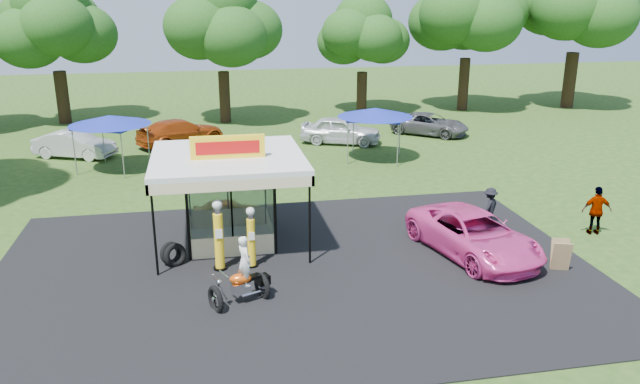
{
  "coord_description": "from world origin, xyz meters",
  "views": [
    {
      "loc": [
        -2.85,
        -16.99,
        8.93
      ],
      "look_at": [
        1.2,
        4.0,
        2.08
      ],
      "focal_mm": 35.0,
      "sensor_mm": 36.0,
      "label": 1
    }
  ],
  "objects_px": {
    "pink_sedan": "(474,234)",
    "tent_east": "(375,113)",
    "tent_west": "(110,121)",
    "bg_car_d": "(430,124)",
    "spectator_east_a": "(490,206)",
    "bg_car_b": "(181,132)",
    "spectator_east_b": "(597,211)",
    "bg_car_a": "(74,145)",
    "gas_station_kiosk": "(229,197)",
    "bg_car_c": "(341,130)",
    "gas_pump_left": "(219,237)",
    "a_frame_sign": "(561,256)",
    "motorcycle": "(243,276)",
    "gas_pump_right": "(251,239)",
    "kiosk_car": "(228,210)"
  },
  "relations": [
    {
      "from": "bg_car_a",
      "to": "tent_west",
      "type": "height_order",
      "value": "tent_west"
    },
    {
      "from": "bg_car_a",
      "to": "tent_east",
      "type": "bearing_deg",
      "value": -79.22
    },
    {
      "from": "motorcycle",
      "to": "kiosk_car",
      "type": "relative_size",
      "value": 0.78
    },
    {
      "from": "gas_pump_right",
      "to": "kiosk_car",
      "type": "relative_size",
      "value": 0.77
    },
    {
      "from": "spectator_east_b",
      "to": "tent_east",
      "type": "height_order",
      "value": "tent_east"
    },
    {
      "from": "bg_car_d",
      "to": "bg_car_a",
      "type": "bearing_deg",
      "value": 135.07
    },
    {
      "from": "bg_car_c",
      "to": "pink_sedan",
      "type": "bearing_deg",
      "value": -154.93
    },
    {
      "from": "pink_sedan",
      "to": "tent_east",
      "type": "xyz_separation_m",
      "value": [
        0.19,
        13.64,
        1.85
      ]
    },
    {
      "from": "pink_sedan",
      "to": "bg_car_b",
      "type": "distance_m",
      "value": 21.93
    },
    {
      "from": "tent_west",
      "to": "bg_car_d",
      "type": "bearing_deg",
      "value": 14.42
    },
    {
      "from": "spectator_east_a",
      "to": "bg_car_d",
      "type": "distance_m",
      "value": 16.8
    },
    {
      "from": "gas_station_kiosk",
      "to": "bg_car_c",
      "type": "distance_m",
      "value": 16.72
    },
    {
      "from": "bg_car_a",
      "to": "a_frame_sign",
      "type": "bearing_deg",
      "value": -112.51
    },
    {
      "from": "a_frame_sign",
      "to": "bg_car_b",
      "type": "xyz_separation_m",
      "value": [
        -12.84,
        21.03,
        0.25
      ]
    },
    {
      "from": "a_frame_sign",
      "to": "tent_east",
      "type": "distance_m",
      "value": 15.72
    },
    {
      "from": "kiosk_car",
      "to": "pink_sedan",
      "type": "height_order",
      "value": "pink_sedan"
    },
    {
      "from": "motorcycle",
      "to": "bg_car_a",
      "type": "bearing_deg",
      "value": 89.46
    },
    {
      "from": "gas_pump_right",
      "to": "bg_car_c",
      "type": "distance_m",
      "value": 18.68
    },
    {
      "from": "gas_pump_left",
      "to": "kiosk_car",
      "type": "distance_m",
      "value": 4.75
    },
    {
      "from": "gas_pump_left",
      "to": "bg_car_d",
      "type": "relative_size",
      "value": 0.5
    },
    {
      "from": "bg_car_b",
      "to": "bg_car_c",
      "type": "relative_size",
      "value": 1.11
    },
    {
      "from": "pink_sedan",
      "to": "bg_car_a",
      "type": "xyz_separation_m",
      "value": [
        -16.37,
        17.23,
        -0.03
      ]
    },
    {
      "from": "motorcycle",
      "to": "spectator_east_b",
      "type": "distance_m",
      "value": 14.1
    },
    {
      "from": "kiosk_car",
      "to": "pink_sedan",
      "type": "relative_size",
      "value": 0.5
    },
    {
      "from": "gas_pump_left",
      "to": "bg_car_a",
      "type": "height_order",
      "value": "gas_pump_left"
    },
    {
      "from": "kiosk_car",
      "to": "pink_sedan",
      "type": "distance_m",
      "value": 9.81
    },
    {
      "from": "spectator_east_a",
      "to": "tent_west",
      "type": "relative_size",
      "value": 0.37
    },
    {
      "from": "kiosk_car",
      "to": "bg_car_a",
      "type": "xyz_separation_m",
      "value": [
        -7.98,
        12.16,
        0.27
      ]
    },
    {
      "from": "gas_station_kiosk",
      "to": "spectator_east_b",
      "type": "distance_m",
      "value": 14.01
    },
    {
      "from": "motorcycle",
      "to": "pink_sedan",
      "type": "relative_size",
      "value": 0.39
    },
    {
      "from": "spectator_east_a",
      "to": "gas_station_kiosk",
      "type": "bearing_deg",
      "value": -39.11
    },
    {
      "from": "kiosk_car",
      "to": "bg_car_b",
      "type": "height_order",
      "value": "bg_car_b"
    },
    {
      "from": "pink_sedan",
      "to": "tent_west",
      "type": "distance_m",
      "value": 19.9
    },
    {
      "from": "a_frame_sign",
      "to": "bg_car_c",
      "type": "distance_m",
      "value": 19.8
    },
    {
      "from": "tent_west",
      "to": "spectator_east_b",
      "type": "bearing_deg",
      "value": -34.14
    },
    {
      "from": "pink_sedan",
      "to": "spectator_east_a",
      "type": "distance_m",
      "value": 3.31
    },
    {
      "from": "a_frame_sign",
      "to": "pink_sedan",
      "type": "relative_size",
      "value": 0.19
    },
    {
      "from": "spectator_east_b",
      "to": "bg_car_a",
      "type": "relative_size",
      "value": 0.42
    },
    {
      "from": "motorcycle",
      "to": "bg_car_d",
      "type": "distance_m",
      "value": 25.26
    },
    {
      "from": "spectator_east_a",
      "to": "bg_car_b",
      "type": "relative_size",
      "value": 0.29
    },
    {
      "from": "spectator_east_a",
      "to": "tent_east",
      "type": "distance_m",
      "value": 11.22
    },
    {
      "from": "a_frame_sign",
      "to": "tent_east",
      "type": "relative_size",
      "value": 0.26
    },
    {
      "from": "gas_station_kiosk",
      "to": "tent_west",
      "type": "height_order",
      "value": "gas_station_kiosk"
    },
    {
      "from": "gas_pump_left",
      "to": "bg_car_a",
      "type": "xyz_separation_m",
      "value": [
        -7.47,
        16.82,
        -0.45
      ]
    },
    {
      "from": "spectator_east_a",
      "to": "bg_car_d",
      "type": "xyz_separation_m",
      "value": [
        3.6,
        16.41,
        -0.08
      ]
    },
    {
      "from": "gas_pump_left",
      "to": "bg_car_c",
      "type": "xyz_separation_m",
      "value": [
        8.07,
        17.34,
        -0.36
      ]
    },
    {
      "from": "motorcycle",
      "to": "bg_car_c",
      "type": "bearing_deg",
      "value": 46.08
    },
    {
      "from": "pink_sedan",
      "to": "spectator_east_a",
      "type": "height_order",
      "value": "pink_sedan"
    },
    {
      "from": "spectator_east_a",
      "to": "bg_car_c",
      "type": "distance_m",
      "value": 15.28
    },
    {
      "from": "spectator_east_a",
      "to": "bg_car_a",
      "type": "xyz_separation_m",
      "value": [
        -18.26,
        14.52,
        -0.03
      ]
    }
  ]
}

